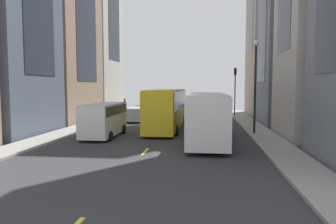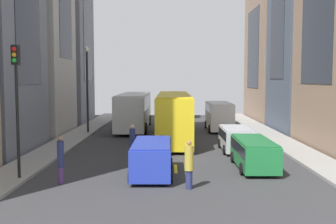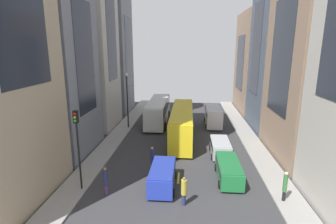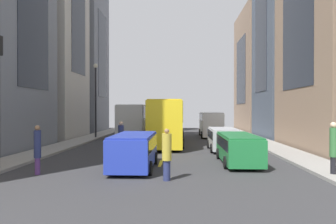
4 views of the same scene
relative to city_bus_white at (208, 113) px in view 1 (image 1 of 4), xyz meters
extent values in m
plane|color=#333335|center=(3.70, -6.24, -2.01)|extent=(42.29, 42.29, 0.00)
cube|color=gray|center=(-4.34, -6.24, -1.93)|extent=(2.21, 44.00, 0.15)
cube|color=gray|center=(11.74, -6.24, -1.93)|extent=(2.21, 44.00, 0.15)
cube|color=yellow|center=(3.70, -27.24, -2.00)|extent=(0.16, 2.00, 0.01)
cube|color=yellow|center=(3.70, -16.74, -2.00)|extent=(0.16, 2.00, 0.01)
cube|color=yellow|center=(3.70, -6.24, -2.00)|extent=(0.16, 2.00, 0.01)
cube|color=yellow|center=(3.70, 4.26, -2.00)|extent=(0.16, 2.00, 0.01)
cube|color=slate|center=(-9.63, -11.81, 7.71)|extent=(7.96, 8.01, 19.44)
cube|color=#1E232D|center=(-9.63, -11.81, 7.71)|extent=(8.04, 4.40, 10.69)
cube|color=#937760|center=(16.36, -10.82, 7.80)|extent=(6.63, 10.29, 19.61)
cube|color=#1E232D|center=(16.36, -10.82, 7.80)|extent=(6.69, 5.66, 10.79)
cube|color=silver|center=(0.00, 0.00, -0.23)|extent=(2.55, 11.13, 3.00)
cube|color=black|center=(0.00, 0.00, 0.62)|extent=(2.60, 10.24, 1.20)
cube|color=beige|center=(0.00, 0.00, 1.31)|extent=(2.45, 10.68, 0.08)
cylinder|color=black|center=(-1.17, 3.45, -1.51)|extent=(0.46, 1.00, 1.00)
cylinder|color=black|center=(1.17, 3.45, -1.51)|extent=(0.46, 1.00, 1.00)
cylinder|color=black|center=(-1.17, -3.45, -1.51)|extent=(0.46, 1.00, 1.00)
cylinder|color=black|center=(1.17, -3.45, -1.51)|extent=(0.46, 1.00, 1.00)
cube|color=yellow|center=(3.67, -6.50, -0.15)|extent=(2.45, 13.14, 3.30)
cube|color=black|center=(3.67, -6.50, 0.71)|extent=(2.50, 12.09, 1.48)
cube|color=gold|center=(3.67, -6.50, 1.54)|extent=(2.35, 12.61, 0.08)
cylinder|color=black|center=(2.54, -2.43, -1.63)|extent=(0.44, 0.76, 0.76)
cylinder|color=black|center=(4.79, -2.43, -1.63)|extent=(0.44, 0.76, 0.76)
cylinder|color=black|center=(2.54, -10.58, -1.63)|extent=(0.44, 0.76, 0.76)
cylinder|color=black|center=(4.79, -10.58, -1.63)|extent=(0.44, 0.76, 0.76)
cube|color=white|center=(7.90, -0.85, -0.66)|extent=(2.05, 5.82, 2.30)
cube|color=black|center=(7.90, -0.85, 0.10)|extent=(2.09, 5.36, 0.69)
cube|color=silver|center=(7.90, -0.85, 0.53)|extent=(1.97, 5.59, 0.08)
cylinder|color=black|center=(6.95, 0.95, -1.65)|extent=(0.37, 0.72, 0.72)
cylinder|color=black|center=(8.84, 0.95, -1.65)|extent=(0.37, 0.72, 0.72)
cylinder|color=black|center=(6.95, -2.66, -1.65)|extent=(0.37, 0.72, 0.72)
cylinder|color=black|center=(8.84, -2.66, -1.65)|extent=(0.37, 0.72, 0.72)
cube|color=#2338AD|center=(2.51, -18.29, -1.12)|extent=(1.84, 4.46, 1.44)
cube|color=black|center=(2.51, -18.29, -0.75)|extent=(1.88, 4.11, 0.60)
cube|color=navy|center=(2.51, -18.29, -0.36)|extent=(1.77, 4.29, 0.08)
cylinder|color=black|center=(1.66, -16.91, -1.70)|extent=(0.33, 0.62, 0.62)
cylinder|color=black|center=(3.36, -16.91, -1.70)|extent=(0.33, 0.62, 0.62)
cylinder|color=black|center=(1.66, -19.68, -1.70)|extent=(0.33, 0.62, 0.62)
cylinder|color=black|center=(3.36, -19.68, -1.70)|extent=(0.33, 0.62, 0.62)
cube|color=#B7BABF|center=(7.72, -11.51, -1.18)|extent=(1.80, 4.02, 1.31)
cube|color=black|center=(7.72, -11.51, -0.85)|extent=(1.83, 3.70, 0.55)
cube|color=#9C9EA2|center=(7.72, -11.51, -0.48)|extent=(1.73, 3.86, 0.08)
cylinder|color=black|center=(6.90, -10.26, -1.70)|extent=(0.32, 0.62, 0.62)
cylinder|color=black|center=(8.55, -10.26, -1.70)|extent=(0.32, 0.62, 0.62)
cylinder|color=black|center=(6.90, -12.75, -1.70)|extent=(0.32, 0.62, 0.62)
cylinder|color=black|center=(8.55, -12.75, -1.70)|extent=(0.32, 0.62, 0.62)
cube|color=#1E7238|center=(7.84, -16.61, -1.18)|extent=(1.76, 4.80, 1.30)
cube|color=black|center=(7.84, -16.61, -0.86)|extent=(1.79, 4.41, 0.55)
cube|color=#1A612F|center=(7.84, -16.61, -0.49)|extent=(1.69, 4.60, 0.08)
cylinder|color=black|center=(7.03, -15.12, -1.70)|extent=(0.32, 0.62, 0.62)
cylinder|color=black|center=(8.65, -15.12, -1.70)|extent=(0.32, 0.62, 0.62)
cylinder|color=black|center=(7.03, -18.10, -1.70)|extent=(0.32, 0.62, 0.62)
cylinder|color=black|center=(8.65, -18.10, -1.70)|extent=(0.32, 0.62, 0.62)
cylinder|color=navy|center=(4.22, -20.64, -1.60)|extent=(0.29, 0.29, 0.82)
cylinder|color=gold|center=(4.22, -20.64, -0.64)|extent=(0.39, 0.39, 1.09)
sphere|color=#8C6647|center=(4.22, -20.64, 0.00)|extent=(0.20, 0.20, 0.20)
cylinder|color=#593372|center=(1.29, -15.42, -1.64)|extent=(0.25, 0.25, 0.74)
cylinder|color=navy|center=(1.29, -15.42, -0.66)|extent=(0.33, 0.33, 1.23)
sphere|color=tan|center=(1.29, -15.42, 0.07)|extent=(0.23, 0.23, 0.23)
cylinder|color=#593372|center=(-1.56, -19.76, -1.64)|extent=(0.23, 0.23, 0.74)
cylinder|color=navy|center=(-1.56, -19.76, -0.66)|extent=(0.31, 0.31, 1.22)
sphere|color=#8C6647|center=(-1.56, -19.76, 0.07)|extent=(0.23, 0.23, 0.23)
cylinder|color=black|center=(11.25, -19.74, -1.50)|extent=(0.22, 0.22, 0.72)
cylinder|color=#336B38|center=(11.25, -19.74, -0.52)|extent=(0.29, 0.29, 1.24)
sphere|color=beige|center=(11.25, -19.74, 0.22)|extent=(0.25, 0.25, 0.25)
cylinder|color=black|center=(-3.64, -19.29, 0.76)|extent=(0.14, 0.14, 5.23)
cube|color=black|center=(-3.64, -19.29, 3.83)|extent=(0.32, 0.32, 0.90)
sphere|color=red|center=(-3.64, -19.47, 4.08)|extent=(0.20, 0.20, 0.20)
sphere|color=orange|center=(-3.64, -19.47, 3.83)|extent=(0.20, 0.20, 0.20)
sphere|color=green|center=(-3.64, -19.47, 3.58)|extent=(0.20, 0.20, 0.20)
cylinder|color=black|center=(-3.74, -3.11, 1.60)|extent=(0.18, 0.18, 6.92)
sphere|color=silver|center=(-3.74, -3.11, 5.24)|extent=(0.44, 0.44, 0.44)
camera|label=1|loc=(0.13, 22.34, 1.85)|focal=33.46mm
camera|label=2|loc=(3.41, -37.68, 2.75)|focal=43.02mm
camera|label=3|loc=(4.45, -36.95, 8.62)|focal=28.12mm
camera|label=4|loc=(4.82, -32.84, 0.87)|focal=32.35mm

